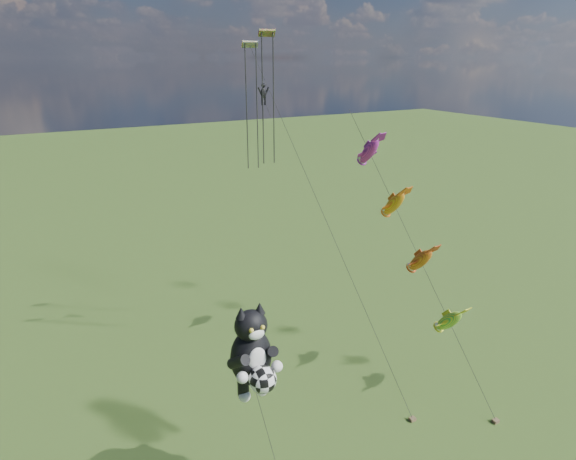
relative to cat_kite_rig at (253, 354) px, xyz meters
name	(u,v)px	position (x,y,z in m)	size (l,w,h in m)	color
cat_kite_rig	(253,354)	(0.00, 0.00, 0.00)	(2.49, 4.18, 10.50)	brown
fish_windsock_rig	(407,232)	(14.42, 5.09, 2.43)	(1.68, 15.93, 18.18)	brown
parafoil_rig	(266,96)	(7.44, 13.34, 11.53)	(4.11, 17.19, 23.72)	brown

